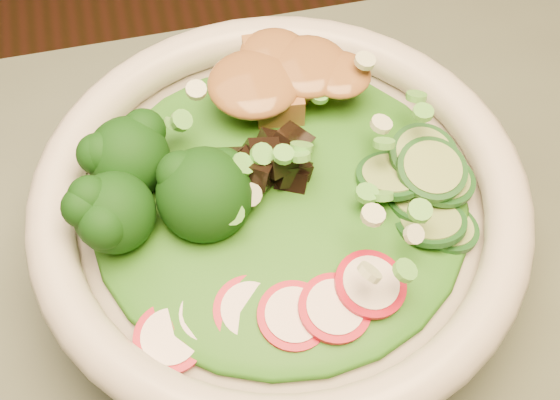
{
  "coord_description": "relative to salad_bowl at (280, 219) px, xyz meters",
  "views": [
    {
      "loc": [
        0.05,
        -0.05,
        1.18
      ],
      "look_at": [
        0.11,
        0.19,
        0.81
      ],
      "focal_mm": 50.0,
      "sensor_mm": 36.0,
      "label": 1
    }
  ],
  "objects": [
    {
      "name": "broccoli_florets",
      "position": [
        -0.07,
        0.01,
        0.04
      ],
      "size": [
        0.1,
        0.09,
        0.05
      ],
      "primitive_type": null,
      "rotation": [
        0.0,
        0.0,
        0.28
      ],
      "color": "black",
      "rests_on": "salad_bowl"
    },
    {
      "name": "mushroom_heap",
      "position": [
        0.0,
        0.01,
        0.04
      ],
      "size": [
        0.09,
        0.09,
        0.04
      ],
      "primitive_type": null,
      "rotation": [
        0.0,
        0.0,
        0.28
      ],
      "color": "black",
      "rests_on": "salad_bowl"
    },
    {
      "name": "tofu_cubes",
      "position": [
        0.01,
        0.07,
        0.03
      ],
      "size": [
        0.11,
        0.09,
        0.04
      ],
      "primitive_type": null,
      "rotation": [
        0.0,
        0.0,
        0.28
      ],
      "color": "brown",
      "rests_on": "salad_bowl"
    },
    {
      "name": "peanut_sauce",
      "position": [
        0.01,
        0.07,
        0.05
      ],
      "size": [
        0.07,
        0.06,
        0.02
      ],
      "primitive_type": "ellipsoid",
      "color": "brown",
      "rests_on": "tofu_cubes"
    },
    {
      "name": "radish_slices",
      "position": [
        -0.01,
        -0.07,
        0.03
      ],
      "size": [
        0.12,
        0.07,
        0.02
      ],
      "primitive_type": null,
      "rotation": [
        0.0,
        0.0,
        0.28
      ],
      "color": "#A50C21",
      "rests_on": "salad_bowl"
    },
    {
      "name": "salad_bowl",
      "position": [
        0.0,
        0.0,
        0.0
      ],
      "size": [
        0.29,
        0.29,
        0.08
      ],
      "rotation": [
        0.0,
        0.0,
        0.28
      ],
      "color": "beige",
      "rests_on": "dining_table"
    },
    {
      "name": "cucumber_slices",
      "position": [
        0.07,
        -0.01,
        0.03
      ],
      "size": [
        0.09,
        0.09,
        0.04
      ],
      "primitive_type": null,
      "rotation": [
        0.0,
        0.0,
        0.28
      ],
      "color": "#81A25A",
      "rests_on": "salad_bowl"
    },
    {
      "name": "lettuce_bed",
      "position": [
        -0.0,
        0.0,
        0.02
      ],
      "size": [
        0.22,
        0.22,
        0.03
      ],
      "primitive_type": "ellipsoid",
      "color": "#1D6314",
      "rests_on": "salad_bowl"
    },
    {
      "name": "scallion_garnish",
      "position": [
        -0.0,
        0.0,
        0.05
      ],
      "size": [
        0.2,
        0.2,
        0.03
      ],
      "primitive_type": null,
      "color": "#55B23F",
      "rests_on": "salad_bowl"
    }
  ]
}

